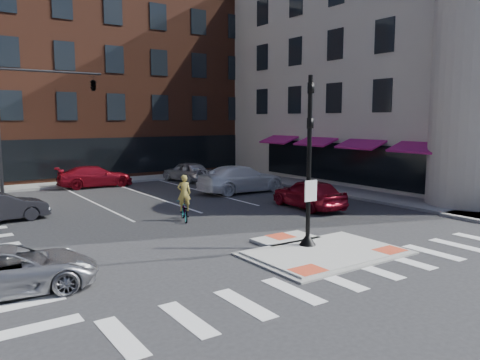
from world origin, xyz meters
TOP-DOWN VIEW (x-y plane):
  - ground at (0.00, 0.00)m, footprint 120.00×120.00m
  - refuge_island at (0.00, -0.26)m, footprint 5.40×4.65m
  - sidewalk_e at (10.80, 10.00)m, footprint 3.00×24.00m
  - sidewalk_n at (3.00, 22.00)m, footprint 26.00×3.00m
  - building_n at (3.00, 31.99)m, footprint 24.40×18.40m
  - building_e at (21.54, 11.50)m, footprint 21.90×23.90m
  - building_far_right at (9.00, 54.00)m, footprint 12.00×12.00m
  - signal_pole at (0.00, 0.40)m, footprint 0.60×0.60m
  - mast_arm_signal at (-3.47, 18.00)m, footprint 6.10×2.24m
  - silver_suv at (-9.50, 1.65)m, footprint 4.79×2.71m
  - red_sedan at (5.21, 6.00)m, footprint 2.23×4.69m
  - white_pickup at (5.38, 12.39)m, footprint 5.84×2.40m
  - bg_car_silver at (5.00, 18.97)m, footprint 2.47×4.60m
  - bg_car_red at (-1.53, 19.93)m, footprint 5.10×2.36m
  - cyclist at (-1.50, 7.00)m, footprint 1.11×1.75m

SIDE VIEW (x-z plane):
  - ground at x=0.00m, z-range 0.00..0.00m
  - refuge_island at x=0.00m, z-range -0.01..0.11m
  - sidewalk_e at x=10.80m, z-range 0.00..0.15m
  - sidewalk_n at x=3.00m, z-range 0.00..0.15m
  - silver_suv at x=-9.50m, z-range 0.00..1.26m
  - cyclist at x=-1.50m, z-range -0.34..1.76m
  - bg_car_red at x=-1.53m, z-range 0.00..1.44m
  - bg_car_silver at x=5.00m, z-range 0.00..1.49m
  - red_sedan at x=5.21m, z-range 0.00..1.55m
  - white_pickup at x=5.38m, z-range 0.00..1.69m
  - signal_pole at x=0.00m, z-range -0.63..5.35m
  - building_far_right at x=9.00m, z-range 0.00..12.00m
  - mast_arm_signal at x=-3.47m, z-range 2.21..10.21m
  - building_n at x=3.00m, z-range 0.05..15.55m
  - building_e at x=21.54m, z-range -0.81..16.89m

